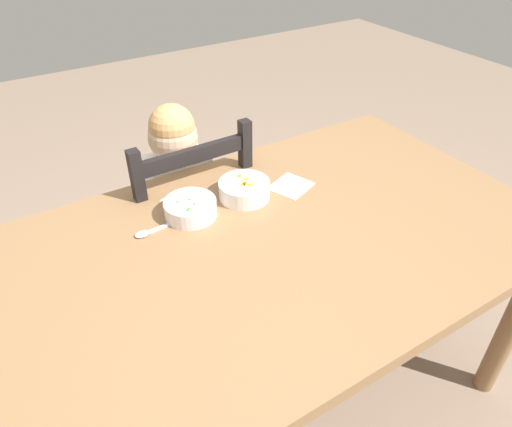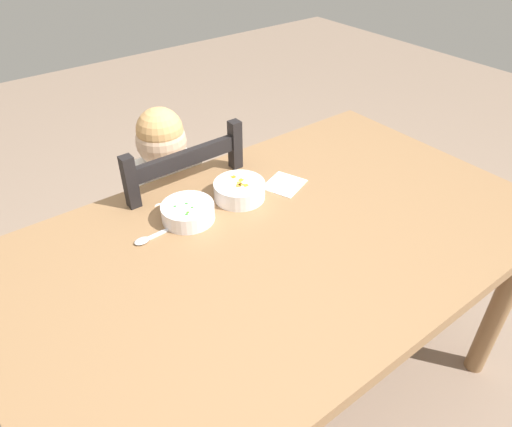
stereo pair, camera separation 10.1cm
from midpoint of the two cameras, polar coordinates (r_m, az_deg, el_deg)
The scene contains 8 objects.
ground_plane at distance 1.88m, azimuth 0.69°, elevation -20.89°, with size 8.00×8.00×0.00m, color #87705E.
dining_table at distance 1.37m, azimuth 0.90°, elevation -5.63°, with size 1.54×0.94×0.76m.
dining_chair at distance 1.82m, azimuth -11.30°, elevation -2.75°, with size 0.42×0.42×0.93m.
child_figure at distance 1.70m, azimuth -11.91°, elevation 1.92°, with size 0.32×0.31×0.97m.
bowl_of_peas at distance 1.37m, azimuth -10.41°, elevation 0.17°, with size 0.15×0.15×0.05m.
bowl_of_carrots at distance 1.44m, azimuth -4.04°, elevation 2.86°, with size 0.16×0.16×0.05m.
spoon at distance 1.33m, azimuth -15.15°, elevation -2.99°, with size 0.14×0.03×0.01m.
paper_napkin at distance 1.51m, azimuth 1.58°, elevation 3.54°, with size 0.12×0.11×0.00m, color white.
Camera 2 is at (-0.68, -0.77, 1.59)m, focal length 32.69 mm.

